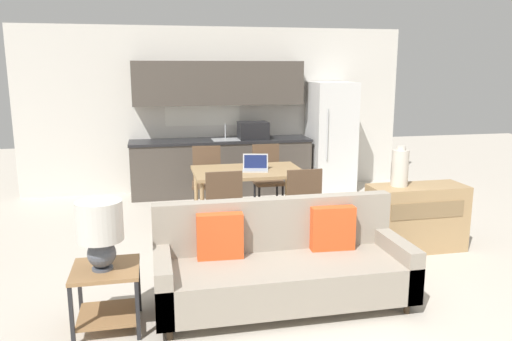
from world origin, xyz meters
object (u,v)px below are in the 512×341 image
Objects in this scene: refrigerator at (331,136)px; vase at (400,167)px; table_lamp at (100,228)px; credenza at (416,218)px; dining_chair_far_left at (207,178)px; side_table at (107,287)px; laptop at (255,166)px; dining_chair_near_right at (301,205)px; dining_table at (248,175)px; couch at (281,266)px; dining_chair_near_left at (223,208)px; dining_chair_far_right at (267,175)px.

vase is at bearing -95.43° from refrigerator.
table_lamp is 0.50× the size of credenza.
table_lamp is at bearing -104.61° from dining_chair_far_left.
side_table is at bearing -129.72° from refrigerator.
laptop is (-1.69, -1.83, -0.09)m from refrigerator.
side_table is 2.47m from dining_chair_near_right.
credenza is (3.33, 1.13, -0.47)m from table_lamp.
vase reaches higher than credenza.
refrigerator is 1.31× the size of dining_table.
vase is 0.47× the size of dining_chair_near_right.
dining_chair_near_right is at bearing 34.87° from table_lamp.
table_lamp is at bearing 34.12° from dining_chair_near_right.
credenza is at bearing 27.75° from couch.
side_table is (-3.37, -4.06, -0.56)m from refrigerator.
dining_chair_near_left is at bearing -111.95° from laptop.
dining_chair_far_left is at bearing 118.10° from dining_table.
dining_chair_near_left is (-0.32, 1.34, 0.17)m from couch.
dining_chair_near_left reaches higher than side_table.
dining_chair_near_left is at bearing -119.24° from dining_table.
dining_table is 1.89m from vase.
laptop reaches higher than dining_chair_near_right.
refrigerator is 2.46m from dining_chair_far_left.
table_lamp is 1.49× the size of laptop.
couch reaches higher than credenza.
refrigerator is at bearing 84.57° from vase.
table_lamp is 2.52m from dining_chair_near_right.
dining_chair_near_right is (2.05, 1.43, -0.33)m from table_lamp.
dining_chair_far_right reaches higher than dining_table.
dining_table is at bearing -134.76° from refrigerator.
side_table is at bearing 33.81° from dining_chair_near_right.
refrigerator reaches higher than dining_table.
side_table is 1.40× the size of laptop.
dining_chair_near_left is 0.98m from laptop.
refrigerator reaches higher than laptop.
laptop is (0.53, 0.76, 0.30)m from dining_chair_near_left.
couch is 2.16m from laptop.
laptop is at bearing -18.47° from dining_table.
credenza is at bearing -36.27° from dining_chair_far_left.
table_lamp is at bearing -161.26° from credenza.
side_table is 3.29m from dining_chair_far_left.
dining_table is 0.92m from dining_chair_near_left.
side_table is at bearing -104.49° from dining_chair_far_left.
side_table is at bearing 58.34° from table_lamp.
dining_chair_far_right is at bearing 119.08° from vase.
dining_chair_near_right is (-0.00, -1.65, 0.00)m from dining_chair_far_right.
dining_chair_near_right reaches higher than dining_table.
dining_chair_near_left is (-0.44, -0.79, -0.19)m from dining_table.
dining_table reaches higher than credenza.
vase is 1.79m from laptop.
credenza is 1.14× the size of dining_chair_far_right.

